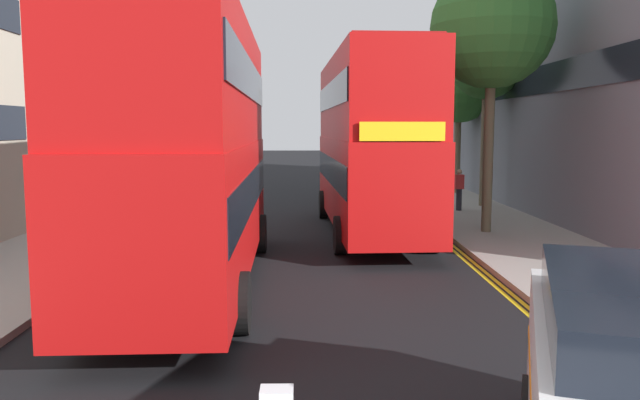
{
  "coord_description": "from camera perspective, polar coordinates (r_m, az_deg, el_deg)",
  "views": [
    {
      "loc": [
        0.28,
        -2.49,
        3.38
      ],
      "look_at": [
        0.5,
        11.0,
        1.8
      ],
      "focal_mm": 34.79,
      "sensor_mm": 36.0,
      "label": 1
    }
  ],
  "objects": [
    {
      "name": "pedestrian_far",
      "position": [
        24.9,
        12.68,
        1.0
      ],
      "size": [
        0.34,
        0.22,
        1.62
      ],
      "color": "#2D2D38",
      "rests_on": "sidewalk_right"
    },
    {
      "name": "townhouse_terrace_right",
      "position": [
        30.2,
        25.65,
        12.28
      ],
      "size": [
        10.08,
        28.0,
        13.33
      ],
      "color": "slate",
      "rests_on": "ground"
    },
    {
      "name": "sidewalk_right",
      "position": [
        19.78,
        17.44,
        -3.26
      ],
      "size": [
        4.0,
        80.0,
        0.14
      ],
      "primitive_type": "cube",
      "color": "#9E9991",
      "rests_on": "ground"
    },
    {
      "name": "double_decker_bus_oncoming",
      "position": [
        19.82,
        4.58,
        5.64
      ],
      "size": [
        3.15,
        10.9,
        5.64
      ],
      "color": "#B20F0F",
      "rests_on": "ground"
    },
    {
      "name": "kerb_line_outer",
      "position": [
        17.32,
        12.89,
        -4.73
      ],
      "size": [
        0.1,
        56.0,
        0.01
      ],
      "primitive_type": "cube",
      "color": "yellow",
      "rests_on": "ground"
    },
    {
      "name": "kerb_line_inner",
      "position": [
        17.29,
        12.37,
        -4.74
      ],
      "size": [
        0.1,
        56.0,
        0.01
      ],
      "primitive_type": "cube",
      "color": "yellow",
      "rests_on": "ground"
    },
    {
      "name": "street_tree_mid",
      "position": [
        26.69,
        15.06,
        11.95
      ],
      "size": [
        2.93,
        2.93,
        7.31
      ],
      "color": "#6B6047",
      "rests_on": "sidewalk_right"
    },
    {
      "name": "street_tree_far",
      "position": [
        20.15,
        15.56,
        15.04
      ],
      "size": [
        3.75,
        3.75,
        8.16
      ],
      "color": "#6B6047",
      "rests_on": "sidewalk_right"
    },
    {
      "name": "double_decker_bus_away",
      "position": [
        13.45,
        -11.67,
        5.05
      ],
      "size": [
        3.03,
        10.87,
        5.64
      ],
      "color": "#B20F0F",
      "rests_on": "ground"
    },
    {
      "name": "street_tree_near",
      "position": [
        31.7,
        12.66,
        10.18
      ],
      "size": [
        3.65,
        3.65,
        7.13
      ],
      "color": "#6B6047",
      "rests_on": "sidewalk_right"
    },
    {
      "name": "sidewalk_left",
      "position": [
        19.97,
        -20.8,
        -3.3
      ],
      "size": [
        4.0,
        80.0,
        0.14
      ],
      "primitive_type": "cube",
      "color": "#9E9991",
      "rests_on": "ground"
    }
  ]
}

